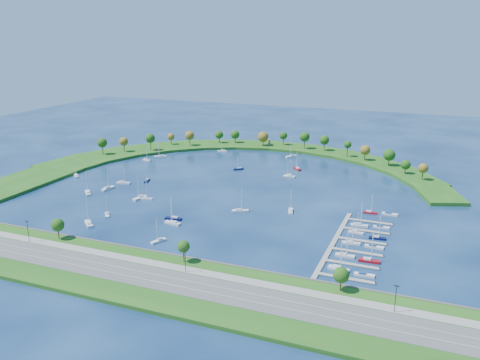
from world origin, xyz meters
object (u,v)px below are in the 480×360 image
at_px(docked_boat_7, 377,237).
at_px(docked_boat_9, 381,227).
at_px(moored_boat_16, 297,168).
at_px(docked_boat_3, 369,260).
at_px(moored_boat_12, 123,182).
at_px(moored_boat_19, 140,197).
at_px(moored_boat_11, 292,156).
at_px(moored_boat_8, 108,188).
at_px(docked_boat_5, 374,247).
at_px(moored_boat_17, 222,151).
at_px(moored_boat_1, 159,240).
at_px(moored_boat_13, 291,211).
at_px(docked_boat_1, 364,275).
at_px(docked_boat_4, 351,242).
at_px(moored_boat_0, 147,159).
at_px(docked_boat_11, 390,214).
at_px(dock_system, 350,245).
at_px(docked_boat_0, 339,268).
at_px(docked_boat_6, 356,232).
at_px(moored_boat_2, 146,198).
at_px(docked_boat_2, 345,255).
at_px(docked_boat_10, 370,212).
at_px(moored_boat_9, 147,180).
at_px(moored_boat_10, 173,222).
at_px(harbor_tower, 269,142).
at_px(moored_boat_7, 160,156).
at_px(moored_boat_4, 89,223).
at_px(moored_boat_15, 88,192).
at_px(moored_boat_21, 240,210).
at_px(moored_boat_18, 174,218).
at_px(moored_boat_20, 239,168).
at_px(moored_boat_3, 290,175).
at_px(docked_boat_8, 359,225).

bearing_deg(docked_boat_7, docked_boat_9, 84.12).
distance_m(moored_boat_16, docked_boat_3, 148.37).
relative_size(moored_boat_12, moored_boat_19, 0.94).
bearing_deg(moored_boat_11, moored_boat_16, 65.38).
xyz_separation_m(moored_boat_8, docked_boat_5, (163.89, -28.19, -0.33)).
distance_m(moored_boat_12, moored_boat_17, 107.22).
bearing_deg(moored_boat_11, moored_boat_12, 6.47).
distance_m(moored_boat_1, moored_boat_13, 76.17).
xyz_separation_m(docked_boat_1, docked_boat_4, (-10.47, 29.46, 0.31)).
distance_m(moored_boat_0, docked_boat_5, 205.52).
bearing_deg(docked_boat_3, docked_boat_11, 85.62).
distance_m(dock_system, docked_boat_0, 26.42).
bearing_deg(docked_boat_1, moored_boat_12, 153.33).
bearing_deg(moored_boat_19, docked_boat_1, 82.65).
xyz_separation_m(moored_boat_19, docked_boat_6, (125.17, -5.62, -0.09)).
relative_size(moored_boat_2, docked_boat_2, 0.90).
bearing_deg(dock_system, docked_boat_4, 81.80).
height_order(moored_boat_8, docked_boat_0, moored_boat_8).
bearing_deg(moored_boat_13, moored_boat_16, -1.14).
distance_m(docked_boat_9, docked_boat_10, 21.02).
relative_size(moored_boat_9, docked_boat_10, 1.03).
distance_m(dock_system, moored_boat_10, 87.88).
relative_size(docked_boat_0, docked_boat_6, 1.22).
xyz_separation_m(moored_boat_0, docked_boat_6, (169.90, -84.43, 0.01)).
distance_m(harbor_tower, moored_boat_7, 94.10).
distance_m(moored_boat_4, docked_boat_7, 141.45).
bearing_deg(docked_boat_0, docked_boat_9, 87.98).
xyz_separation_m(harbor_tower, docked_boat_5, (110.36, -178.62, -3.59)).
bearing_deg(moored_boat_12, dock_system, -27.79).
xyz_separation_m(moored_boat_2, moored_boat_15, (-37.95, -3.86, 0.09)).
distance_m(harbor_tower, docked_boat_10, 168.44).
xyz_separation_m(moored_boat_16, docked_boat_6, (57.91, -102.06, -0.05)).
bearing_deg(moored_boat_13, moored_boat_21, 96.69).
distance_m(moored_boat_9, docked_boat_3, 165.10).
height_order(moored_boat_10, docked_boat_5, moored_boat_10).
height_order(moored_boat_8, moored_boat_18, moored_boat_8).
bearing_deg(moored_boat_20, dock_system, 91.11).
xyz_separation_m(moored_boat_3, moored_boat_11, (-14.41, 52.97, 0.07)).
xyz_separation_m(docked_boat_0, docked_boat_4, (0.01, 27.92, -0.02)).
relative_size(docked_boat_0, docked_boat_3, 0.98).
xyz_separation_m(docked_boat_2, docked_boat_8, (-0.00, 37.91, 0.01)).
relative_size(docked_boat_3, docked_boat_11, 1.58).
xyz_separation_m(moored_boat_10, docked_boat_10, (90.26, 52.93, -0.07)).
bearing_deg(moored_boat_10, dock_system, -167.74).
relative_size(moored_boat_10, moored_boat_15, 0.93).
xyz_separation_m(moored_boat_21, docked_boat_7, (73.43, -10.25, -0.05)).
xyz_separation_m(moored_boat_1, docked_boat_4, (82.86, 30.45, 0.03)).
bearing_deg(moored_boat_18, moored_boat_20, -93.62).
distance_m(moored_boat_8, moored_boat_16, 129.90).
height_order(moored_boat_2, moored_boat_12, moored_boat_12).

